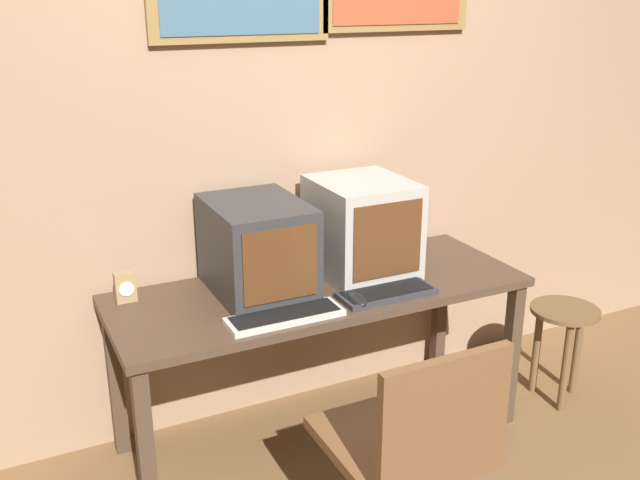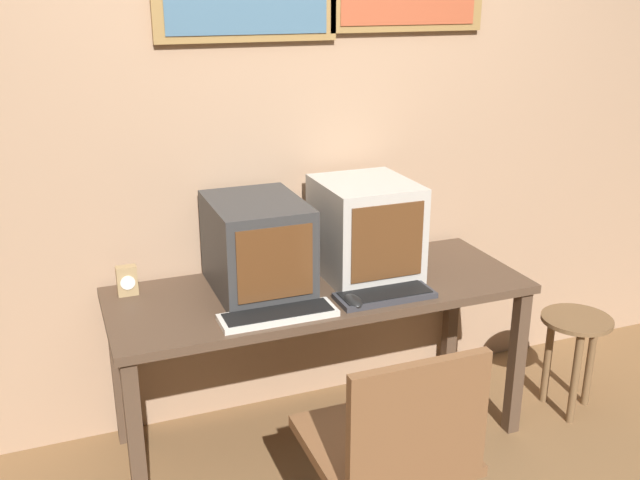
{
  "view_description": "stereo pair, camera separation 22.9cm",
  "coord_description": "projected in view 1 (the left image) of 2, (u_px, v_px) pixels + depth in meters",
  "views": [
    {
      "loc": [
        -1.19,
        -1.34,
        1.88
      ],
      "look_at": [
        0.0,
        1.09,
        0.92
      ],
      "focal_mm": 40.0,
      "sensor_mm": 36.0,
      "label": 1
    },
    {
      "loc": [
        -0.98,
        -1.44,
        1.88
      ],
      "look_at": [
        0.0,
        1.09,
        0.92
      ],
      "focal_mm": 40.0,
      "sensor_mm": 36.0,
      "label": 2
    }
  ],
  "objects": [
    {
      "name": "keyboard_main",
      "position": [
        285.0,
        316.0,
        2.65
      ],
      "size": [
        0.44,
        0.14,
        0.03
      ],
      "color": "beige",
      "rests_on": "desk"
    },
    {
      "name": "desk_clock",
      "position": [
        125.0,
        287.0,
        2.78
      ],
      "size": [
        0.08,
        0.05,
        0.12
      ],
      "color": "#A38456",
      "rests_on": "desk"
    },
    {
      "name": "office_chair",
      "position": [
        410.0,
        472.0,
        2.32
      ],
      "size": [
        0.51,
        0.51,
        0.89
      ],
      "color": "black",
      "rests_on": "ground_plane"
    },
    {
      "name": "wall_back",
      "position": [
        282.0,
        129.0,
        3.07
      ],
      "size": [
        8.0,
        0.08,
        2.6
      ],
      "color": "tan",
      "rests_on": "ground_plane"
    },
    {
      "name": "keyboard_side",
      "position": [
        387.0,
        293.0,
        2.85
      ],
      "size": [
        0.4,
        0.16,
        0.03
      ],
      "color": "#333338",
      "rests_on": "desk"
    },
    {
      "name": "monitor_left",
      "position": [
        257.0,
        247.0,
        2.84
      ],
      "size": [
        0.36,
        0.48,
        0.37
      ],
      "color": "#333333",
      "rests_on": "desk"
    },
    {
      "name": "monitor_right",
      "position": [
        362.0,
        227.0,
        3.03
      ],
      "size": [
        0.38,
        0.43,
        0.41
      ],
      "color": "#B7B2A8",
      "rests_on": "desk"
    },
    {
      "name": "mouse_near_keyboard",
      "position": [
        357.0,
        300.0,
        2.77
      ],
      "size": [
        0.07,
        0.12,
        0.04
      ],
      "color": "black",
      "rests_on": "desk"
    },
    {
      "name": "desk",
      "position": [
        320.0,
        304.0,
        2.97
      ],
      "size": [
        1.72,
        0.64,
        0.72
      ],
      "color": "#4C3828",
      "rests_on": "ground_plane"
    },
    {
      "name": "side_stool",
      "position": [
        562.0,
        332.0,
        3.36
      ],
      "size": [
        0.32,
        0.32,
        0.47
      ],
      "color": "brown",
      "rests_on": "ground_plane"
    }
  ]
}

